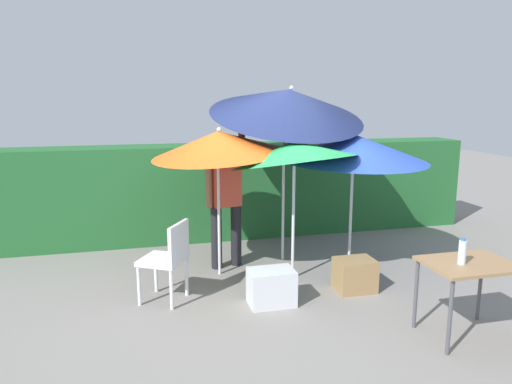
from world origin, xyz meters
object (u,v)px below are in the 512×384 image
Objects in this scene: person_vendor at (226,197)px; cooler_box at (271,287)px; umbrella_yellow at (288,103)px; bottle_water at (462,252)px; crate_cardboard at (355,275)px; umbrella_orange at (354,147)px; umbrella_rainbow at (293,152)px; umbrella_navy at (218,143)px; chair_plastic at (168,257)px; folding_table at (469,271)px.

cooler_box is (0.24, -1.28, -0.74)m from person_vendor.
umbrella_yellow is 10.77× the size of bottle_water.
crate_cardboard is (1.28, -1.16, -0.75)m from person_vendor.
umbrella_orange is 1.03m from umbrella_yellow.
umbrella_rainbow is 7.84× the size of bottle_water.
bottle_water is (0.13, -2.01, -0.74)m from umbrella_orange.
umbrella_rainbow is 0.99× the size of umbrella_navy.
umbrella_navy reaches higher than crate_cardboard.
umbrella_yellow is (0.16, 0.72, 0.56)m from umbrella_rainbow.
person_vendor is at bearing 63.32° from umbrella_navy.
umbrella_yellow reaches higher than chair_plastic.
umbrella_rainbow is at bearing 119.69° from bottle_water.
person_vendor is at bearing 100.75° from cooler_box.
umbrella_rainbow reaches higher than cooler_box.
chair_plastic is at bearing 161.39° from cooler_box.
person_vendor is 1.88m from crate_cardboard.
umbrella_yellow is at bearing 110.99° from folding_table.
chair_plastic is (-1.66, -1.01, -1.61)m from umbrella_yellow.
umbrella_orange is at bearing -4.76° from umbrella_navy.
umbrella_yellow reaches higher than person_vendor.
person_vendor is at bearing 48.68° from chair_plastic.
umbrella_orange is 1.74m from person_vendor.
umbrella_rainbow reaches higher than bottle_water.
person_vendor is at bearing 137.89° from crate_cardboard.
umbrella_navy is 2.94m from bottle_water.
umbrella_orange is at bearing -14.57° from person_vendor.
umbrella_navy is 1.49m from chair_plastic.
umbrella_navy is 7.90× the size of bottle_water.
chair_plastic is 1.16m from cooler_box.
chair_plastic reaches higher than crate_cardboard.
folding_table is (1.93, -2.13, -1.02)m from umbrella_navy.
umbrella_rainbow is 2.35× the size of folding_table.
umbrella_orange is 1.71m from umbrella_navy.
folding_table is 3.33× the size of bottle_water.
umbrella_navy is at bearing 147.76° from crate_cardboard.
umbrella_navy is at bearing 175.24° from umbrella_orange.
chair_plastic is at bearing -148.62° from umbrella_yellow.
chair_plastic is 2.13m from crate_cardboard.
umbrella_rainbow reaches higher than folding_table.
umbrella_yellow is 3.23× the size of folding_table.
person_vendor is 3.86× the size of cooler_box.
umbrella_rainbow is 1.58m from cooler_box.
umbrella_rainbow is at bearing 11.00° from chair_plastic.
umbrella_yellow is 5.88× the size of crate_cardboard.
umbrella_orange is at bearing 69.07° from crate_cardboard.
umbrella_rainbow is 0.91m from umbrella_orange.
umbrella_navy reaches higher than person_vendor.
chair_plastic is at bearing 173.73° from crate_cardboard.
umbrella_navy is at bearing 132.18° from folding_table.
umbrella_yellow is 2.53m from chair_plastic.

